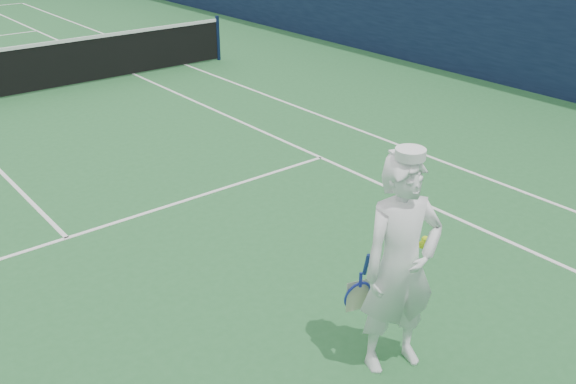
% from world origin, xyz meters
% --- Properties ---
extents(tennis_player, '(0.83, 0.70, 2.05)m').
position_xyz_m(tennis_player, '(1.43, -10.41, 1.00)').
color(tennis_player, white).
rests_on(tennis_player, ground).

